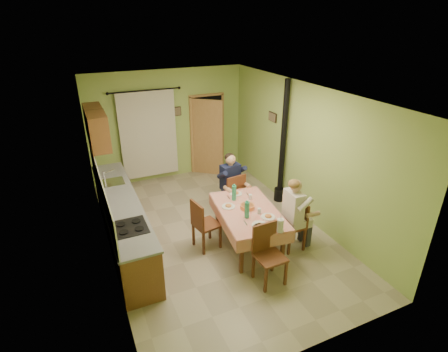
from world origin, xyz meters
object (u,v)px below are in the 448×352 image
chair_near (269,266)px  man_right (295,207)px  chair_left (206,233)px  stove_flue (282,160)px  dining_table (248,227)px  chair_far (231,203)px  chair_right (293,234)px  man_far (231,179)px

chair_near → man_right: bearing=-147.0°
chair_left → stove_flue: bearing=103.2°
man_right → stove_flue: stove_flue is taller
dining_table → chair_far: size_ratio=1.80×
chair_right → chair_left: (-1.46, 0.69, 0.00)m
dining_table → man_far: bearing=88.1°
dining_table → man_right: (0.71, -0.42, 0.50)m
chair_near → chair_right: size_ratio=1.07×
chair_left → man_far: man_far is taller
man_far → chair_far: bearing=-90.0°
chair_near → chair_left: size_ratio=1.01×
chair_left → man_far: 1.37m
dining_table → chair_right: bearing=-22.8°
man_far → stove_flue: (1.33, 0.14, 0.15)m
dining_table → chair_near: chair_near is taller
chair_right → chair_left: bearing=66.6°
man_far → man_right: same height
chair_far → man_right: (0.53, -1.51, 0.59)m
chair_right → stove_flue: bearing=-23.2°
chair_right → stove_flue: size_ratio=0.33×
man_far → stove_flue: 1.34m
chair_right → chair_near: bearing=126.3°
dining_table → chair_left: (-0.73, 0.26, -0.09)m
man_far → chair_right: bearing=-78.0°
chair_near → chair_left: 1.41m
chair_right → man_right: 0.59m
chair_near → man_far: 2.23m
chair_near → man_far: man_far is taller
dining_table → man_right: man_right is taller
chair_right → chair_left: 1.61m
dining_table → chair_right: size_ratio=1.94×
man_far → dining_table: bearing=-107.0°
chair_far → man_right: bearing=-78.3°
dining_table → man_far: (0.18, 1.10, 0.50)m
man_right → chair_right: bearing=-90.0°
chair_far → chair_near: bearing=-106.6°
man_far → man_right: (0.54, -1.52, 0.00)m
chair_near → chair_left: (-0.58, 1.28, -0.00)m
dining_table → man_right: size_ratio=1.31×
chair_near → chair_far: bearing=-100.7°
chair_near → man_far: bearing=-100.5°
chair_left → man_far: bearing=122.2°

